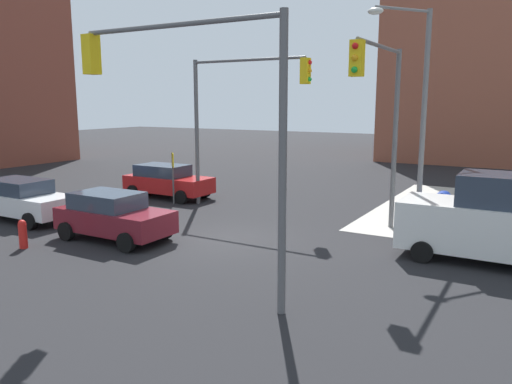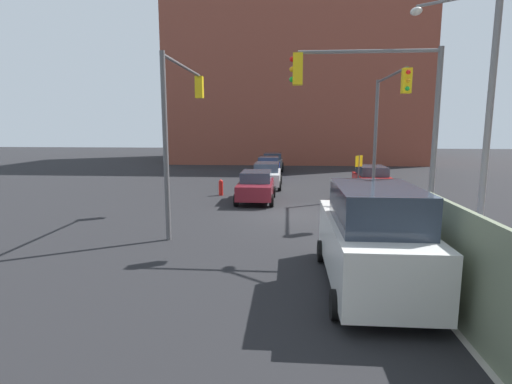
{
  "view_description": "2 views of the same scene",
  "coord_description": "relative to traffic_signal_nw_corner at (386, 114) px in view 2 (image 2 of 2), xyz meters",
  "views": [
    {
      "loc": [
        9.28,
        -13.85,
        4.63
      ],
      "look_at": [
        1.61,
        -0.66,
        1.89
      ],
      "focal_mm": 35.0,
      "sensor_mm": 36.0,
      "label": 1
    },
    {
      "loc": [
        18.04,
        -0.29,
        3.98
      ],
      "look_at": [
        1.18,
        -1.63,
        1.23
      ],
      "focal_mm": 28.0,
      "sensor_mm": 36.0,
      "label": 2
    }
  ],
  "objects": [
    {
      "name": "ground_plane",
      "position": [
        2.31,
        -4.5,
        -4.65
      ],
      "size": [
        120.0,
        120.0,
        0.0
      ],
      "primitive_type": "plane",
      "color": "black"
    },
    {
      "name": "building_brick_west",
      "position": [
        -29.69,
        -4.09,
        6.67
      ],
      "size": [
        16.0,
        28.0,
        22.63
      ],
      "color": "brown",
      "rests_on": "ground"
    },
    {
      "name": "traffic_signal_nw_corner",
      "position": [
        0.0,
        0.0,
        0.0
      ],
      "size": [
        5.72,
        0.36,
        6.5
      ],
      "color": "#59595B",
      "rests_on": "ground"
    },
    {
      "name": "traffic_signal_se_corner",
      "position": [
        4.53,
        -9.0,
        0.01
      ],
      "size": [
        5.93,
        0.36,
        6.5
      ],
      "color": "#59595B",
      "rests_on": "ground"
    },
    {
      "name": "traffic_signal_ne_corner",
      "position": [
        6.81,
        -1.83,
        -0.05
      ],
      "size": [
        0.36,
        4.86,
        6.5
      ],
      "color": "#59595B",
      "rests_on": "ground"
    },
    {
      "name": "street_lamp_corner",
      "position": [
        7.29,
        1.0,
        0.06
      ],
      "size": [
        1.8,
        2.21,
        8.0
      ],
      "color": "slate",
      "rests_on": "ground"
    },
    {
      "name": "warning_sign_two_way",
      "position": [
        -3.09,
        -0.67,
        -3.01
      ],
      "size": [
        0.48,
        0.48,
        2.4
      ],
      "color": "#4C4C4C",
      "rests_on": "ground"
    },
    {
      "name": "mailbox_blue",
      "position": [
        8.51,
        0.5,
        -3.88
      ],
      "size": [
        0.56,
        0.64,
        1.43
      ],
      "color": "navy",
      "rests_on": "ground"
    },
    {
      "name": "fire_hydrant",
      "position": [
        -2.69,
        -8.7,
        -4.16
      ],
      "size": [
        0.26,
        0.26,
        0.94
      ],
      "color": "red",
      "rests_on": "ground"
    },
    {
      "name": "sedan_maroon",
      "position": [
        -0.95,
        -6.48,
        -3.8
      ],
      "size": [
        4.07,
        2.02,
        1.62
      ],
      "color": "maroon",
      "rests_on": "ground"
    },
    {
      "name": "coupe_white",
      "position": [
        -6.22,
        -6.18,
        -3.8
      ],
      "size": [
        4.44,
        2.02,
        1.62
      ],
      "color": "white",
      "rests_on": "ground"
    },
    {
      "name": "coupe_blue",
      "position": [
        -11.89,
        -6.33,
        -3.8
      ],
      "size": [
        4.39,
        2.02,
        1.62
      ],
      "color": "#1E389E",
      "rests_on": "ground"
    },
    {
      "name": "hatchback_red",
      "position": [
        -4.37,
        0.4,
        -3.8
      ],
      "size": [
        4.41,
        2.02,
        1.62
      ],
      "color": "#B21919",
      "rests_on": "ground"
    },
    {
      "name": "coupe_gray",
      "position": [
        -16.73,
        -6.18,
        -3.8
      ],
      "size": [
        3.94,
        2.02,
        1.62
      ],
      "color": "slate",
      "rests_on": "ground"
    },
    {
      "name": "van_white_delivery",
      "position": [
        10.67,
        -2.7,
        -3.37
      ],
      "size": [
        5.4,
        2.32,
        2.62
      ],
      "color": "white",
      "rests_on": "ground"
    },
    {
      "name": "bicycle_at_crosswalk",
      "position": [
        -4.5,
        1.5,
        -4.3
      ],
      "size": [
        1.75,
        0.05,
        0.97
      ],
      "color": "black",
      "rests_on": "ground"
    }
  ]
}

